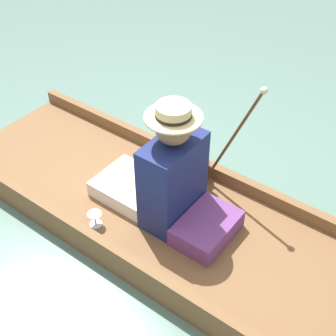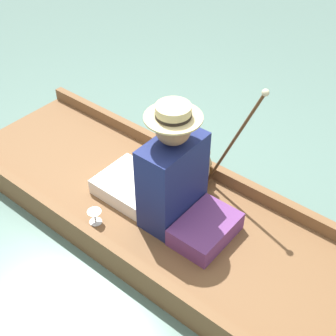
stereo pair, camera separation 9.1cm
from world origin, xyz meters
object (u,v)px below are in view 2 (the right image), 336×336
(walking_cane, at_px, (238,134))
(teddy_bear, at_px, (199,165))
(wine_glass, at_px, (95,215))
(seated_person, at_px, (163,175))

(walking_cane, bearing_deg, teddy_bear, 106.87)
(teddy_bear, distance_m, walking_cane, 0.41)
(teddy_bear, bearing_deg, walking_cane, -73.13)
(wine_glass, height_order, walking_cane, walking_cane)
(teddy_bear, relative_size, wine_glass, 3.83)
(wine_glass, bearing_deg, teddy_bear, -22.71)
(teddy_bear, height_order, wine_glass, teddy_bear)
(teddy_bear, height_order, walking_cane, walking_cane)
(seated_person, distance_m, walking_cane, 0.52)
(seated_person, bearing_deg, teddy_bear, -5.36)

